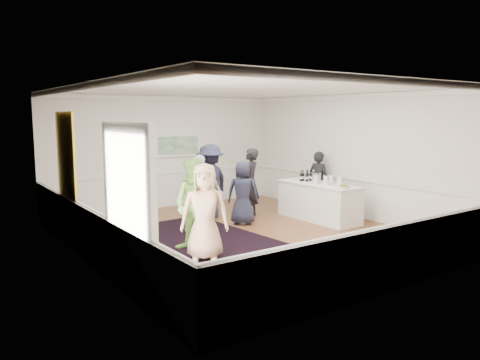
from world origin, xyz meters
TOP-DOWN VIEW (x-y plane):
  - floor at (0.00, 0.00)m, footprint 8.00×8.00m
  - ceiling at (0.00, 0.00)m, footprint 7.00×8.00m
  - wall_left at (-3.50, 0.00)m, footprint 0.02×8.00m
  - wall_right at (3.50, 0.00)m, footprint 0.02×8.00m
  - wall_back at (0.00, 4.00)m, footprint 7.00×0.02m
  - wall_front at (0.00, -4.00)m, footprint 7.00×0.02m
  - wainscoting at (0.00, 0.00)m, footprint 7.00×8.00m
  - mirror at (-3.45, 1.30)m, footprint 0.05×1.25m
  - doorway at (-3.45, -1.90)m, footprint 0.10×1.78m
  - landscape_painting at (0.40, 3.95)m, footprint 1.44×0.06m
  - area_rug at (-1.24, 0.33)m, footprint 3.15×3.99m
  - serving_table at (2.44, 0.20)m, footprint 0.88×2.32m
  - bartender at (3.20, 0.99)m, footprint 0.53×0.69m
  - guest_tan at (-1.65, -1.03)m, footprint 1.05×0.95m
  - guest_green at (-1.53, -0.48)m, footprint 1.04×1.12m
  - guest_lilac at (-0.80, 0.60)m, footprint 1.06×1.05m
  - guest_dark_a at (0.27, 1.93)m, footprint 1.42×1.14m
  - guest_dark_b at (1.22, 1.50)m, footprint 0.79×0.71m
  - guest_navy at (0.57, 0.90)m, footprint 0.90×0.88m
  - wine_bottles at (2.46, 0.71)m, footprint 0.34×0.25m
  - juice_pitchers at (2.42, -0.12)m, footprint 0.40×0.66m
  - ice_bucket at (2.51, 0.38)m, footprint 0.26×0.26m
  - nut_bowl at (2.36, -0.72)m, footprint 0.24×0.24m

SIDE VIEW (x-z plane):
  - floor at x=0.00m, z-range 0.00..0.00m
  - area_rug at x=-1.24m, z-range 0.00..0.02m
  - serving_table at x=2.44m, z-range 0.00..0.94m
  - wainscoting at x=0.00m, z-range 0.00..1.00m
  - guest_navy at x=0.57m, z-range 0.00..1.56m
  - bartender at x=3.20m, z-range 0.00..1.67m
  - guest_lilac at x=-0.80m, z-range 0.00..1.80m
  - guest_tan at x=-1.65m, z-range 0.00..1.80m
  - guest_dark_b at x=1.22m, z-range 0.00..1.80m
  - guest_green at x=-1.53m, z-range 0.00..1.84m
  - guest_dark_a at x=0.27m, z-range 0.00..1.92m
  - nut_bowl at x=2.36m, z-range 0.94..1.01m
  - ice_bucket at x=2.51m, z-range 0.93..1.18m
  - juice_pitchers at x=2.42m, z-range 0.94..1.18m
  - wine_bottles at x=2.46m, z-range 0.94..1.25m
  - doorway at x=-3.45m, z-range 0.14..2.70m
  - wall_left at x=-3.50m, z-range 0.00..3.20m
  - wall_right at x=3.50m, z-range 0.00..3.20m
  - wall_back at x=0.00m, z-range 0.00..3.20m
  - wall_front at x=0.00m, z-range 0.00..3.20m
  - landscape_painting at x=0.40m, z-range 1.45..2.11m
  - mirror at x=-3.45m, z-range 0.88..2.73m
  - ceiling at x=0.00m, z-range 3.19..3.21m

